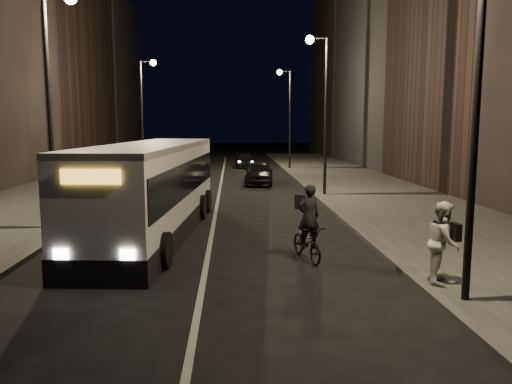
{
  "coord_description": "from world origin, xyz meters",
  "views": [
    {
      "loc": [
        0.72,
        -13.85,
        3.81
      ],
      "look_at": [
        1.54,
        3.11,
        1.5
      ],
      "focal_mm": 35.0,
      "sensor_mm": 36.0,
      "label": 1
    }
  ],
  "objects": [
    {
      "name": "building_row_left",
      "position": [
        -16.0,
        28.5,
        11.0
      ],
      "size": [
        8.0,
        61.0,
        22.0
      ],
      "primitive_type": "cube",
      "color": "black",
      "rests_on": "ground"
    },
    {
      "name": "car_near",
      "position": [
        2.45,
        17.76,
        0.74
      ],
      "size": [
        2.09,
        4.45,
        1.47
      ],
      "primitive_type": "imported",
      "rotation": [
        0.0,
        0.0,
        -0.08
      ],
      "color": "black",
      "rests_on": "ground"
    },
    {
      "name": "building_row_right",
      "position": [
        16.0,
        27.5,
        10.5
      ],
      "size": [
        8.0,
        61.0,
        21.0
      ],
      "primitive_type": "cube",
      "color": "black",
      "rests_on": "ground"
    },
    {
      "name": "car_mid",
      "position": [
        -3.6,
        21.01,
        0.77
      ],
      "size": [
        1.69,
        4.68,
        1.53
      ],
      "primitive_type": "imported",
      "rotation": [
        0.0,
        0.0,
        3.13
      ],
      "color": "#2F3032",
      "rests_on": "ground"
    },
    {
      "name": "streetlight_right_mid",
      "position": [
        5.33,
        12.0,
        5.36
      ],
      "size": [
        1.2,
        0.44,
        8.12
      ],
      "color": "black",
      "rests_on": "sidewalk_right"
    },
    {
      "name": "city_bus",
      "position": [
        -1.99,
        3.37,
        1.72
      ],
      "size": [
        3.5,
        11.88,
        3.16
      ],
      "rotation": [
        0.0,
        0.0,
        -0.08
      ],
      "color": "silver",
      "rests_on": "ground"
    },
    {
      "name": "pedestrian_woman",
      "position": [
        5.6,
        -2.82,
        1.11
      ],
      "size": [
        1.04,
        1.14,
        1.9
      ],
      "primitive_type": "imported",
      "rotation": [
        0.0,
        0.0,
        1.14
      ],
      "color": "silver",
      "rests_on": "sidewalk_right"
    },
    {
      "name": "streetlight_left_near",
      "position": [
        -5.33,
        4.0,
        5.36
      ],
      "size": [
        1.2,
        0.44,
        8.12
      ],
      "color": "black",
      "rests_on": "sidewalk_left"
    },
    {
      "name": "streetlight_left_far",
      "position": [
        -5.33,
        22.0,
        5.36
      ],
      "size": [
        1.2,
        0.44,
        8.12
      ],
      "color": "black",
      "rests_on": "sidewalk_left"
    },
    {
      "name": "cyclist_on_bicycle",
      "position": [
        2.83,
        -0.23,
        0.73
      ],
      "size": [
        1.1,
        2.0,
        2.18
      ],
      "rotation": [
        0.0,
        0.0,
        0.25
      ],
      "color": "black",
      "rests_on": "ground"
    },
    {
      "name": "sidewalk_left",
      "position": [
        -8.5,
        14.0,
        0.08
      ],
      "size": [
        7.0,
        70.0,
        0.16
      ],
      "primitive_type": "cube",
      "color": "#323230",
      "rests_on": "ground"
    },
    {
      "name": "sidewalk_right",
      "position": [
        8.5,
        14.0,
        0.08
      ],
      "size": [
        7.0,
        70.0,
        0.16
      ],
      "primitive_type": "cube",
      "color": "#323230",
      "rests_on": "ground"
    },
    {
      "name": "streetlight_right_near",
      "position": [
        5.33,
        -4.0,
        5.36
      ],
      "size": [
        1.2,
        0.44,
        8.12
      ],
      "color": "black",
      "rests_on": "sidewalk_right"
    },
    {
      "name": "ground",
      "position": [
        0.0,
        0.0,
        0.0
      ],
      "size": [
        180.0,
        180.0,
        0.0
      ],
      "primitive_type": "plane",
      "color": "black",
      "rests_on": "ground"
    },
    {
      "name": "streetlight_right_far",
      "position": [
        5.33,
        28.0,
        5.36
      ],
      "size": [
        1.2,
        0.44,
        8.12
      ],
      "color": "black",
      "rests_on": "sidewalk_right"
    },
    {
      "name": "car_far",
      "position": [
        1.91,
        30.62,
        0.61
      ],
      "size": [
        1.77,
        4.24,
        1.23
      ],
      "primitive_type": "imported",
      "rotation": [
        0.0,
        0.0,
        0.01
      ],
      "color": "black",
      "rests_on": "ground"
    }
  ]
}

